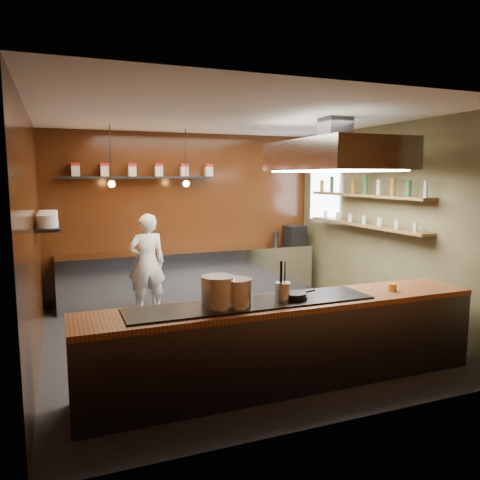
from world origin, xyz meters
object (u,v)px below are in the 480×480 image
extractor_hood (334,155)px  espresso_machine (295,235)px  stockpot_small (237,293)px  stockpot_large (218,292)px  chef (147,263)px

extractor_hood → espresso_machine: size_ratio=5.50×
stockpot_small → espresso_machine: espresso_machine is taller
stockpot_large → chef: size_ratio=0.20×
stockpot_large → espresso_machine: espresso_machine is taller
stockpot_large → stockpot_small: stockpot_large is taller
stockpot_large → stockpot_small: 0.19m
stockpot_large → extractor_hood: bearing=31.2°
stockpot_large → espresso_machine: bearing=53.1°
stockpot_large → stockpot_small: bearing=-9.3°
espresso_machine → chef: (-2.97, -0.47, -0.27)m
stockpot_large → chef: (-0.08, 3.38, -0.29)m
stockpot_small → chef: (-0.27, 3.41, -0.27)m
espresso_machine → extractor_hood: bearing=-112.0°
espresso_machine → chef: 3.02m
stockpot_small → espresso_machine: (2.71, 3.88, -0.00)m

